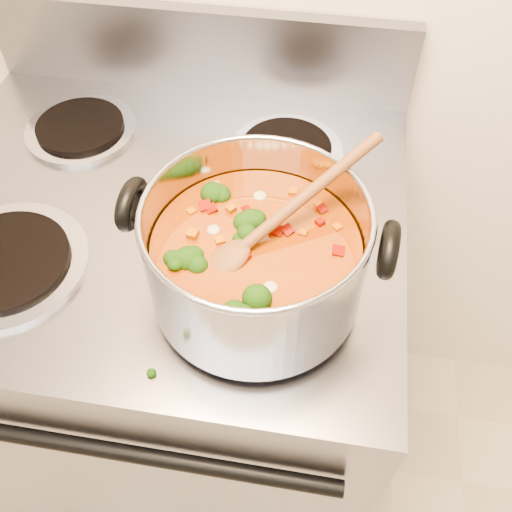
{
  "coord_description": "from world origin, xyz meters",
  "views": [
    {
      "loc": [
        0.28,
        0.56,
        1.58
      ],
      "look_at": [
        0.21,
        1.01,
        1.01
      ],
      "focal_mm": 40.0,
      "sensor_mm": 36.0,
      "label": 1
    }
  ],
  "objects": [
    {
      "name": "stockpot",
      "position": [
        0.21,
        1.01,
        1.01
      ],
      "size": [
        0.34,
        0.28,
        0.17
      ],
      "rotation": [
        0.0,
        0.0,
        -0.07
      ],
      "color": "#AAAAB2",
      "rests_on": "electric_range"
    },
    {
      "name": "cooktop_crumbs",
      "position": [
        0.04,
        1.06,
        0.92
      ],
      "size": [
        0.04,
        0.06,
        0.01
      ],
      "color": "black",
      "rests_on": "electric_range"
    },
    {
      "name": "wooden_spoon",
      "position": [
        0.22,
        1.02,
        1.05
      ],
      "size": [
        0.22,
        0.21,
        0.11
      ],
      "rotation": [
        0.0,
        0.0,
        0.78
      ],
      "color": "brown",
      "rests_on": "stockpot"
    },
    {
      "name": "electric_range",
      "position": [
        0.02,
        1.16,
        0.47
      ],
      "size": [
        0.79,
        0.71,
        1.08
      ],
      "color": "gray",
      "rests_on": "ground"
    }
  ]
}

